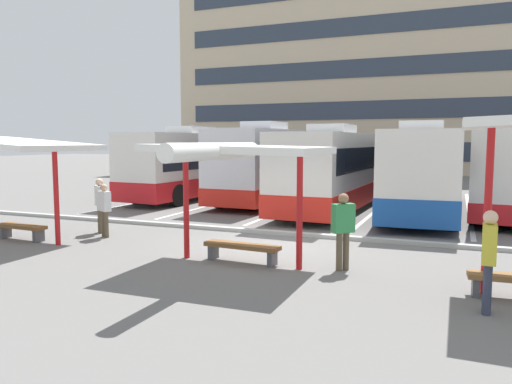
% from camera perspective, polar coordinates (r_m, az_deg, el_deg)
% --- Properties ---
extents(ground_plane, '(160.00, 160.00, 0.00)m').
position_cam_1_polar(ground_plane, '(13.83, 1.06, -6.13)').
color(ground_plane, slate).
extents(terminal_building, '(43.32, 14.52, 24.70)m').
position_cam_1_polar(terminal_building, '(52.61, 17.22, 14.45)').
color(terminal_building, '#C6B293').
rests_on(terminal_building, ground).
extents(coach_bus_0, '(3.28, 12.28, 3.61)m').
position_cam_1_polar(coach_bus_0, '(26.27, -5.60, 3.18)').
color(coach_bus_0, silver).
rests_on(coach_bus_0, ground).
extents(coach_bus_1, '(2.77, 10.56, 3.76)m').
position_cam_1_polar(coach_bus_1, '(24.08, 2.21, 3.21)').
color(coach_bus_1, silver).
rests_on(coach_bus_1, ground).
extents(coach_bus_2, '(2.92, 12.07, 3.55)m').
position_cam_1_polar(coach_bus_2, '(21.77, 9.78, 2.51)').
color(coach_bus_2, silver).
rests_on(coach_bus_2, ground).
extents(coach_bus_3, '(3.04, 11.19, 3.61)m').
position_cam_1_polar(coach_bus_3, '(20.88, 18.50, 2.22)').
color(coach_bus_3, silver).
rests_on(coach_bus_3, ground).
extents(lane_stripe_0, '(0.16, 14.00, 0.01)m').
position_cam_1_polar(lane_stripe_0, '(26.41, -9.63, -0.46)').
color(lane_stripe_0, white).
rests_on(lane_stripe_0, ground).
extents(lane_stripe_1, '(0.16, 14.00, 0.01)m').
position_cam_1_polar(lane_stripe_1, '(24.71, -2.52, -0.82)').
color(lane_stripe_1, white).
rests_on(lane_stripe_1, ground).
extents(lane_stripe_2, '(0.16, 14.00, 0.01)m').
position_cam_1_polar(lane_stripe_2, '(23.44, 5.51, -1.20)').
color(lane_stripe_2, white).
rests_on(lane_stripe_2, ground).
extents(lane_stripe_3, '(0.16, 14.00, 0.01)m').
position_cam_1_polar(lane_stripe_3, '(22.68, 14.25, -1.59)').
color(lane_stripe_3, white).
rests_on(lane_stripe_3, ground).
extents(lane_stripe_4, '(0.16, 14.00, 0.01)m').
position_cam_1_polar(lane_stripe_4, '(22.48, 23.38, -1.96)').
color(lane_stripe_4, white).
rests_on(lane_stripe_4, ground).
extents(waiting_shelter_0, '(4.05, 5.07, 3.03)m').
position_cam_1_polar(waiting_shelter_0, '(15.52, -27.04, 4.80)').
color(waiting_shelter_0, red).
rests_on(waiting_shelter_0, ground).
extents(bench_0, '(1.71, 0.52, 0.45)m').
position_cam_1_polar(bench_0, '(16.01, -25.46, -3.83)').
color(bench_0, brown).
rests_on(bench_0, ground).
extents(waiting_shelter_1, '(3.91, 4.55, 2.85)m').
position_cam_1_polar(waiting_shelter_1, '(11.22, -2.42, 4.62)').
color(waiting_shelter_1, red).
rests_on(waiting_shelter_1, ground).
extents(bench_1, '(1.91, 0.55, 0.45)m').
position_cam_1_polar(bench_1, '(11.81, -1.64, -6.51)').
color(bench_1, brown).
rests_on(bench_1, ground).
extents(platform_kerb, '(44.00, 0.24, 0.12)m').
position_cam_1_polar(platform_kerb, '(15.26, 3.20, -4.77)').
color(platform_kerb, '#ADADA8').
rests_on(platform_kerb, ground).
extents(waiting_passenger_0, '(0.51, 0.40, 1.61)m').
position_cam_1_polar(waiting_passenger_0, '(15.45, -17.10, -1.65)').
color(waiting_passenger_0, brown).
rests_on(waiting_passenger_0, ground).
extents(waiting_passenger_1, '(0.24, 0.51, 1.74)m').
position_cam_1_polar(waiting_passenger_1, '(9.10, 25.30, -6.46)').
color(waiting_passenger_1, '#33384C').
rests_on(waiting_passenger_1, ground).
extents(waiting_passenger_2, '(0.53, 0.48, 1.72)m').
position_cam_1_polar(waiting_passenger_2, '(16.23, -17.58, -1.03)').
color(waiting_passenger_2, brown).
rests_on(waiting_passenger_2, ground).
extents(waiting_passenger_3, '(0.51, 0.51, 1.73)m').
position_cam_1_polar(waiting_passenger_3, '(11.14, 10.02, -3.85)').
color(waiting_passenger_3, brown).
rests_on(waiting_passenger_3, ground).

